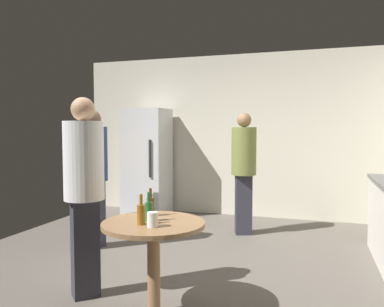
% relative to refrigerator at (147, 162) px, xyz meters
% --- Properties ---
extents(ground_plane, '(5.20, 5.20, 0.10)m').
position_rel_refrigerator_xyz_m(ground_plane, '(1.39, -2.20, -0.95)').
color(ground_plane, '#5B544C').
extents(wall_back, '(5.32, 0.06, 2.70)m').
position_rel_refrigerator_xyz_m(wall_back, '(1.39, 0.43, 0.45)').
color(wall_back, beige).
rests_on(wall_back, ground_plane).
extents(refrigerator, '(0.70, 0.68, 1.80)m').
position_rel_refrigerator_xyz_m(refrigerator, '(0.00, 0.00, 0.00)').
color(refrigerator, silver).
rests_on(refrigerator, ground_plane).
extents(foreground_table, '(0.80, 0.80, 0.73)m').
position_rel_refrigerator_xyz_m(foreground_table, '(1.54, -3.25, -0.27)').
color(foreground_table, olive).
rests_on(foreground_table, ground_plane).
extents(beer_bottle_amber, '(0.06, 0.06, 0.23)m').
position_rel_refrigerator_xyz_m(beer_bottle_amber, '(1.49, -3.36, -0.08)').
color(beer_bottle_amber, '#8C5919').
rests_on(beer_bottle_amber, foreground_table).
extents(beer_bottle_brown, '(0.06, 0.06, 0.23)m').
position_rel_refrigerator_xyz_m(beer_bottle_brown, '(1.44, -3.07, -0.08)').
color(beer_bottle_brown, '#593314').
rests_on(beer_bottle_brown, foreground_table).
extents(beer_bottle_green, '(0.06, 0.06, 0.23)m').
position_rel_refrigerator_xyz_m(beer_bottle_green, '(1.50, -3.24, -0.08)').
color(beer_bottle_green, '#26662D').
rests_on(beer_bottle_green, foreground_table).
extents(plastic_cup_white, '(0.08, 0.08, 0.11)m').
position_rel_refrigerator_xyz_m(plastic_cup_white, '(1.60, -3.40, -0.11)').
color(plastic_cup_white, white).
rests_on(plastic_cup_white, foreground_table).
extents(person_in_navy_shirt, '(0.44, 0.44, 1.68)m').
position_rel_refrigerator_xyz_m(person_in_navy_shirt, '(0.15, -1.89, 0.08)').
color(person_in_navy_shirt, '#2D2D38').
rests_on(person_in_navy_shirt, ground_plane).
extents(person_in_white_shirt, '(0.48, 0.48, 1.72)m').
position_rel_refrigerator_xyz_m(person_in_white_shirt, '(0.85, -3.13, 0.11)').
color(person_in_white_shirt, '#2D2D38').
rests_on(person_in_white_shirt, ground_plane).
extents(person_in_olive_shirt, '(0.43, 0.43, 1.68)m').
position_rel_refrigerator_xyz_m(person_in_olive_shirt, '(1.79, -0.73, 0.08)').
color(person_in_olive_shirt, '#2D2D38').
rests_on(person_in_olive_shirt, ground_plane).
extents(person_in_orange_shirt, '(0.48, 0.48, 1.59)m').
position_rel_refrigerator_xyz_m(person_in_orange_shirt, '(-0.38, -1.07, 0.02)').
color(person_in_orange_shirt, '#2D2D38').
rests_on(person_in_orange_shirt, ground_plane).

